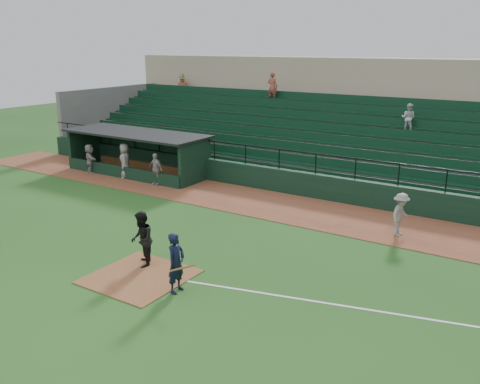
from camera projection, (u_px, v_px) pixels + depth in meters
The scene contains 12 objects.
ground at pixel (160, 266), 17.27m from camera, with size 90.00×90.00×0.00m, color #21511A.
warning_track at pixel (275, 205), 23.73m from camera, with size 40.00×4.00×0.03m, color brown.
home_plate_dirt at pixel (140, 276), 16.46m from camera, with size 3.00×3.00×0.03m, color brown.
foul_line at pixel (408, 316), 14.08m from camera, with size 18.00×0.09×0.01m, color white.
stadium_structure at pixel (345, 132), 29.92m from camera, with size 38.00×13.08×6.40m.
dugout at pixel (142, 150), 29.69m from camera, with size 8.90×3.20×2.42m.
batter_at_plate at pixel (176, 263), 15.25m from camera, with size 1.05×0.73×1.88m.
umpire at pixel (142, 239), 17.04m from camera, with size 0.93×0.73×1.91m, color black.
runner at pixel (400, 214), 19.75m from camera, with size 1.11×0.64×1.71m, color gray.
dugout_player_a at pixel (156, 169), 26.94m from camera, with size 1.01×0.42×1.72m, color #AAA49F.
dugout_player_b at pixel (125, 161), 28.36m from camera, with size 0.95×0.62×1.94m, color gray.
dugout_player_c at pixel (90, 158), 29.53m from camera, with size 1.56×0.50×1.68m, color #A19C96.
Camera 1 is at (10.87, -11.89, 7.25)m, focal length 38.06 mm.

